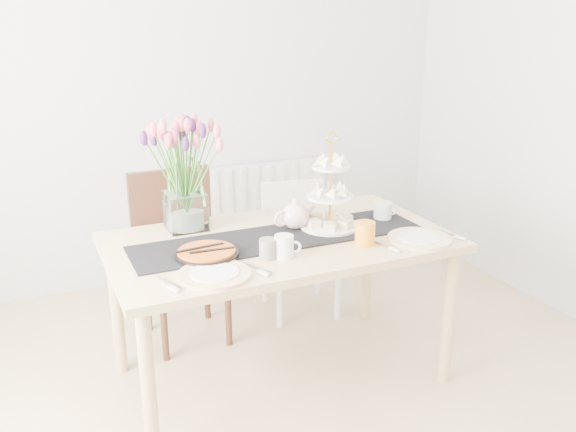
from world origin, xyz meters
name	(u,v)px	position (x,y,z in m)	size (l,w,h in m)	color
room_shell	(336,161)	(0.00, 0.00, 1.30)	(4.50, 4.50, 4.50)	tan
radiator	(248,206)	(0.50, 2.19, 0.45)	(1.20, 0.08, 0.60)	white
dining_table	(280,253)	(0.13, 0.76, 0.67)	(1.60, 0.90, 0.75)	tan
chair_brown	(179,242)	(-0.20, 1.42, 0.55)	(0.48, 0.48, 0.94)	#371D14
chair_white	(297,238)	(0.54, 1.45, 0.45)	(0.44, 0.44, 0.79)	white
table_runner	(280,237)	(0.13, 0.76, 0.75)	(1.40, 0.35, 0.01)	black
tulip_vase	(183,155)	(-0.24, 1.08, 1.12)	(0.67, 0.67, 0.58)	silver
cake_stand	(330,205)	(0.41, 0.78, 0.87)	(0.29, 0.29, 0.43)	gold
teapot	(295,216)	(0.24, 0.84, 0.82)	(0.22, 0.18, 0.15)	white
cream_jug	(383,211)	(0.72, 0.80, 0.80)	(0.09, 0.09, 0.09)	silver
tart_tin	(207,254)	(-0.26, 0.67, 0.77)	(0.28, 0.28, 0.03)	black
mug_grey	(268,249)	(-0.02, 0.55, 0.79)	(0.07, 0.07, 0.09)	slate
mug_white	(284,246)	(0.05, 0.54, 0.80)	(0.08, 0.08, 0.10)	silver
mug_orange	(365,233)	(0.45, 0.52, 0.80)	(0.09, 0.09, 0.11)	orange
plate_left	(214,274)	(-0.29, 0.46, 0.76)	(0.30, 0.30, 0.02)	white
plate_right	(419,239)	(0.71, 0.46, 0.76)	(0.30, 0.30, 0.02)	white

